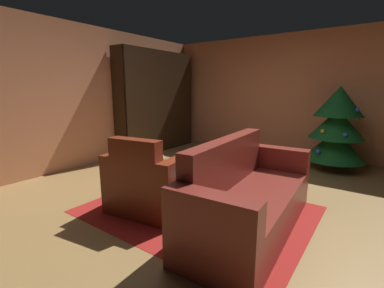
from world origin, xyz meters
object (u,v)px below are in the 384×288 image
at_px(coffee_table, 196,177).
at_px(bottle_on_table, 210,166).
at_px(decorated_tree, 337,127).
at_px(armchair_red, 150,184).
at_px(book_stack_on_table, 191,170).
at_px(bookshelf_unit, 162,102).
at_px(couch_red, 248,199).

bearing_deg(coffee_table, bottle_on_table, 31.26).
relative_size(coffee_table, bottle_on_table, 2.75).
bearing_deg(coffee_table, decorated_tree, 68.85).
height_order(coffee_table, bottle_on_table, bottle_on_table).
bearing_deg(armchair_red, book_stack_on_table, 46.23).
bearing_deg(book_stack_on_table, bottle_on_table, 24.89).
xyz_separation_m(bookshelf_unit, bottle_on_table, (2.67, -2.15, -0.57)).
xyz_separation_m(couch_red, book_stack_on_table, (-0.76, 0.06, 0.16)).
distance_m(armchair_red, bottle_on_table, 0.73).
bearing_deg(armchair_red, bottle_on_table, 39.56).
xyz_separation_m(coffee_table, decorated_tree, (1.08, 2.78, 0.36)).
distance_m(armchair_red, coffee_table, 0.54).
relative_size(bookshelf_unit, couch_red, 1.10).
relative_size(coffee_table, book_stack_on_table, 2.66).
distance_m(bookshelf_unit, decorated_tree, 3.66).
relative_size(couch_red, bottle_on_table, 9.18).
distance_m(book_stack_on_table, decorated_tree, 3.03).
relative_size(bookshelf_unit, bottle_on_table, 10.14).
height_order(armchair_red, coffee_table, armchair_red).
distance_m(armchair_red, book_stack_on_table, 0.51).
xyz_separation_m(bookshelf_unit, book_stack_on_table, (2.47, -2.25, -0.63)).
distance_m(bookshelf_unit, couch_red, 4.04).
bearing_deg(book_stack_on_table, armchair_red, -133.77).
bearing_deg(armchair_red, couch_red, 15.19).
bearing_deg(decorated_tree, couch_red, -97.61).
bearing_deg(armchair_red, bookshelf_unit, 129.27).
height_order(armchair_red, bottle_on_table, armchair_red).
distance_m(couch_red, coffee_table, 0.70).
xyz_separation_m(bookshelf_unit, armchair_red, (2.13, -2.60, -0.78)).
bearing_deg(decorated_tree, bottle_on_table, -109.11).
xyz_separation_m(coffee_table, book_stack_on_table, (-0.06, -0.01, 0.08)).
xyz_separation_m(book_stack_on_table, decorated_tree, (1.14, 2.79, 0.28)).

